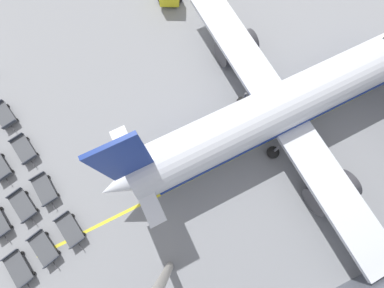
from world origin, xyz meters
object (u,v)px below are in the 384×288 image
(baggage_dolly_row_mid_a_col_d, at_px, (44,248))
(baggage_dolly_row_mid_b_col_c, at_px, (45,189))
(baggage_dolly_row_near_col_d, at_px, (19,269))
(baggage_dolly_row_mid_b_col_a, at_px, (4,115))
(airplane, at_px, (290,103))
(baggage_dolly_row_mid_a_col_c, at_px, (23,205))
(baggage_dolly_row_mid_b_col_d, at_px, (70,230))
(baggage_dolly_row_mid_b_col_b, at_px, (24,149))

(baggage_dolly_row_mid_a_col_d, height_order, baggage_dolly_row_mid_b_col_c, same)
(baggage_dolly_row_near_col_d, distance_m, baggage_dolly_row_mid_b_col_a, 15.36)
(baggage_dolly_row_near_col_d, height_order, baggage_dolly_row_mid_b_col_a, same)
(airplane, relative_size, baggage_dolly_row_near_col_d, 9.96)
(baggage_dolly_row_mid_b_col_c, bearing_deg, baggage_dolly_row_near_col_d, -32.39)
(baggage_dolly_row_near_col_d, height_order, baggage_dolly_row_mid_a_col_c, same)
(baggage_dolly_row_near_col_d, xyz_separation_m, baggage_dolly_row_mid_b_col_d, (-1.40, 5.02, 0.00))
(baggage_dolly_row_mid_a_col_d, distance_m, baggage_dolly_row_mid_b_col_a, 14.50)
(baggage_dolly_row_mid_b_col_b, bearing_deg, baggage_dolly_row_mid_a_col_d, -2.31)
(baggage_dolly_row_near_col_d, bearing_deg, baggage_dolly_row_mid_b_col_c, 147.61)
(baggage_dolly_row_near_col_d, xyz_separation_m, baggage_dolly_row_mid_b_col_b, (-10.71, 2.83, 0.00))
(airplane, xyz_separation_m, baggage_dolly_row_near_col_d, (3.62, -28.20, -2.96))
(baggage_dolly_row_mid_a_col_c, height_order, baggage_dolly_row_mid_a_col_d, same)
(baggage_dolly_row_mid_b_col_d, bearing_deg, baggage_dolly_row_mid_b_col_b, -166.76)
(airplane, distance_m, baggage_dolly_row_mid_a_col_c, 26.89)
(airplane, relative_size, baggage_dolly_row_mid_a_col_c, 9.97)
(baggage_dolly_row_mid_b_col_d, bearing_deg, baggage_dolly_row_mid_a_col_c, -137.88)
(baggage_dolly_row_mid_a_col_c, distance_m, baggage_dolly_row_mid_b_col_c, 2.34)
(baggage_dolly_row_mid_a_col_d, relative_size, baggage_dolly_row_mid_b_col_c, 1.00)
(airplane, height_order, baggage_dolly_row_mid_a_col_d, airplane)
(baggage_dolly_row_mid_b_col_a, bearing_deg, baggage_dolly_row_mid_b_col_d, 13.32)
(baggage_dolly_row_mid_a_col_d, xyz_separation_m, baggage_dolly_row_mid_b_col_c, (-5.16, 1.34, 0.00))
(baggage_dolly_row_near_col_d, height_order, baggage_dolly_row_mid_b_col_b, same)
(airplane, relative_size, baggage_dolly_row_mid_b_col_d, 9.95)
(baggage_dolly_row_mid_a_col_d, bearing_deg, baggage_dolly_row_mid_b_col_c, 165.43)
(baggage_dolly_row_mid_a_col_c, bearing_deg, baggage_dolly_row_near_col_d, -16.15)
(baggage_dolly_row_mid_a_col_c, relative_size, baggage_dolly_row_mid_b_col_c, 1.00)
(airplane, xyz_separation_m, baggage_dolly_row_mid_a_col_c, (-1.64, -26.67, -2.96))
(baggage_dolly_row_mid_a_col_c, height_order, baggage_dolly_row_mid_b_col_a, same)
(baggage_dolly_row_near_col_d, distance_m, baggage_dolly_row_mid_b_col_c, 7.04)
(baggage_dolly_row_mid_b_col_a, relative_size, baggage_dolly_row_mid_b_col_c, 1.00)
(baggage_dolly_row_mid_b_col_c, bearing_deg, baggage_dolly_row_mid_a_col_c, -73.15)
(baggage_dolly_row_mid_b_col_a, relative_size, baggage_dolly_row_mid_b_col_b, 1.00)
(baggage_dolly_row_mid_a_col_c, xyz_separation_m, baggage_dolly_row_mid_b_col_a, (-10.00, 0.21, 0.00))
(airplane, height_order, baggage_dolly_row_mid_b_col_b, airplane)
(baggage_dolly_row_mid_a_col_d, distance_m, baggage_dolly_row_mid_b_col_c, 5.33)
(baggage_dolly_row_near_col_d, xyz_separation_m, baggage_dolly_row_mid_a_col_c, (-5.26, 1.52, 0.00))
(baggage_dolly_row_near_col_d, bearing_deg, baggage_dolly_row_mid_a_col_c, 163.85)
(baggage_dolly_row_mid_b_col_a, distance_m, baggage_dolly_row_mid_b_col_c, 9.54)
(baggage_dolly_row_mid_b_col_b, distance_m, baggage_dolly_row_mid_b_col_d, 9.57)
(baggage_dolly_row_mid_b_col_a, bearing_deg, airplane, 66.26)
(baggage_dolly_row_mid_a_col_c, bearing_deg, airplane, 86.48)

